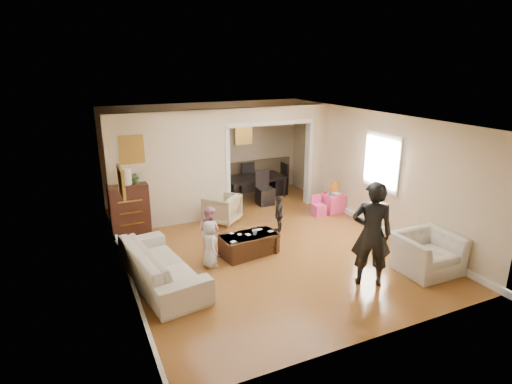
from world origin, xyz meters
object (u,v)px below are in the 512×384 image
armchair_front (427,253)px  cyan_cup (330,194)px  child_toddler (279,214)px  sofa (160,265)px  play_table (332,203)px  dresser (129,209)px  dining_table (255,187)px  coffee_table (249,244)px  armchair_back (222,209)px  child_kneel_b (210,231)px  adult_person (372,234)px  table_lamp (126,176)px  child_kneel_a (210,244)px  coffee_cup (255,232)px

armchair_front → cyan_cup: armchair_front is taller
child_toddler → armchair_front: bearing=71.3°
sofa → play_table: size_ratio=4.78×
dresser → dining_table: dresser is taller
dresser → coffee_table: size_ratio=1.03×
armchair_back → child_kneel_b: 1.74m
armchair_front → child_toddler: child_toddler is taller
armchair_front → child_toddler: (-1.57, 2.69, 0.08)m
dining_table → child_kneel_b: child_kneel_b is taller
armchair_back → coffee_table: (-0.11, -1.83, -0.13)m
coffee_table → play_table: size_ratio=2.29×
dresser → child_kneel_b: 2.13m
play_table → child_toddler: child_toddler is taller
adult_person → dining_table: bearing=-60.4°
armchair_back → armchair_front: (2.51, -3.77, 0.01)m
dining_table → adult_person: (-0.19, -5.08, 0.61)m
dresser → table_lamp: 0.74m
cyan_cup → armchair_front: bearing=-92.7°
table_lamp → dining_table: table_lamp is taller
dining_table → cyan_cup: bearing=-58.7°
coffee_table → adult_person: (1.39, -1.87, 0.70)m
dining_table → dresser: bearing=-162.4°
sofa → dining_table: (3.38, 3.59, -0.04)m
child_kneel_b → child_toddler: bearing=-104.6°
cyan_cup → child_kneel_a: child_kneel_a is taller
coffee_cup → child_toddler: child_toddler is taller
table_lamp → cyan_cup: 4.84m
armchair_front → play_table: (0.25, 3.30, -0.12)m
child_toddler → coffee_table: bearing=-13.5°
play_table → dining_table: bearing=125.0°
play_table → sofa: bearing=-159.6°
armchair_front → child_kneel_b: 4.01m
armchair_front → dresser: dresser is taller
coffee_cup → adult_person: (1.29, -1.82, 0.45)m
armchair_back → adult_person: (1.28, -3.70, 0.57)m
adult_person → child_kneel_a: size_ratio=2.06×
cyan_cup → child_kneel_b: size_ratio=0.08×
table_lamp → dining_table: (3.52, 1.18, -1.01)m
coffee_cup → child_kneel_a: bearing=-174.0°
play_table → child_toddler: (-1.83, -0.61, 0.19)m
coffee_table → child_kneel_b: (-0.70, 0.30, 0.29)m
coffee_table → child_kneel_a: child_kneel_a is taller
armchair_back → dining_table: size_ratio=0.44×
coffee_table → child_toddler: bearing=35.5°
dresser → coffee_table: 2.84m
armchair_back → child_kneel_a: size_ratio=0.83×
armchair_front → coffee_cup: size_ratio=10.08×
armchair_back → coffee_cup: armchair_back is taller
table_lamp → play_table: (4.82, -0.67, -1.07)m
sofa → play_table: 5.00m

